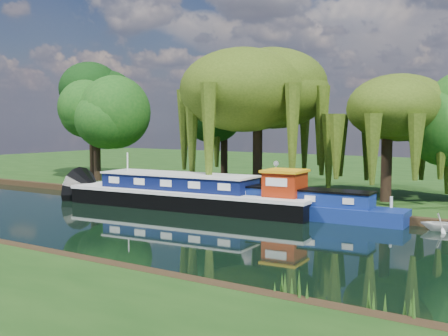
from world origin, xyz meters
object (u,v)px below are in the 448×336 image
Objects in this scene: dutch_barge at (192,194)px; white_cruiser at (440,231)px; red_dinghy at (160,205)px; narrowboat at (297,206)px.

dutch_barge is 15.39m from white_cruiser.
red_dinghy is at bearing 76.52° from white_cruiser.
white_cruiser is (8.09, 0.26, -0.66)m from narrowboat.
dutch_barge is 1.36× the size of narrowboat.
red_dinghy is (-2.69, -0.08, -0.90)m from dutch_barge.
narrowboat is at bearing 74.89° from white_cruiser.
white_cruiser is (15.33, 1.01, -0.90)m from dutch_barge.
narrowboat is 8.12m from white_cruiser.
dutch_barge is at bearing 76.81° from white_cruiser.
narrowboat is 4.57× the size of red_dinghy.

